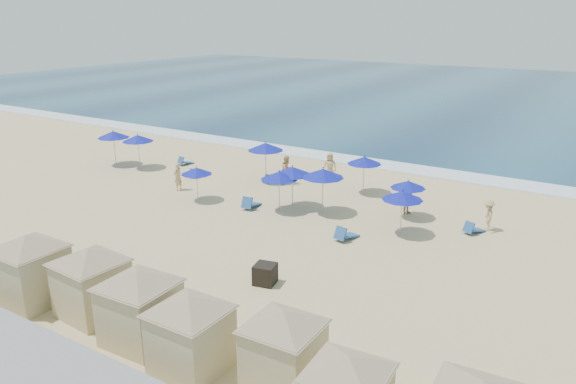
# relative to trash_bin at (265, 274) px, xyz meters

# --- Properties ---
(ground) EXTENTS (160.00, 160.00, 0.00)m
(ground) POSITION_rel_trash_bin_xyz_m (-3.59, 4.04, -0.41)
(ground) COLOR #CDB582
(ground) RESTS_ON ground
(ocean) EXTENTS (160.00, 80.00, 0.06)m
(ocean) POSITION_rel_trash_bin_xyz_m (-3.59, 59.04, -0.38)
(ocean) COLOR #0E2F4F
(ocean) RESTS_ON ground
(surf_line) EXTENTS (160.00, 2.50, 0.08)m
(surf_line) POSITION_rel_trash_bin_xyz_m (-3.59, 19.54, -0.37)
(surf_line) COLOR white
(surf_line) RESTS_ON ground
(trash_bin) EXTENTS (0.98, 0.98, 0.82)m
(trash_bin) POSITION_rel_trash_bin_xyz_m (0.00, 0.00, 0.00)
(trash_bin) COLOR black
(trash_bin) RESTS_ON ground
(cabana_0) EXTENTS (4.72, 4.72, 2.96)m
(cabana_0) POSITION_rel_trash_bin_xyz_m (-6.52, -5.85, 1.28)
(cabana_0) COLOR #C8B789
(cabana_0) RESTS_ON ground
(cabana_1) EXTENTS (4.49, 4.49, 2.82)m
(cabana_1) POSITION_rel_trash_bin_xyz_m (-3.83, -5.27, 1.20)
(cabana_1) COLOR #C8B789
(cabana_1) RESTS_ON ground
(cabana_2) EXTENTS (4.52, 4.52, 2.84)m
(cabana_2) POSITION_rel_trash_bin_xyz_m (-1.08, -5.58, 1.21)
(cabana_2) COLOR #C8B789
(cabana_2) RESTS_ON ground
(cabana_3) EXTENTS (4.35, 4.35, 2.73)m
(cabana_3) POSITION_rel_trash_bin_xyz_m (1.34, -5.85, 1.15)
(cabana_3) COLOR #C8B789
(cabana_3) RESTS_ON ground
(cabana_4) EXTENTS (4.22, 4.22, 2.65)m
(cabana_4) POSITION_rel_trash_bin_xyz_m (4.10, -4.98, 1.10)
(cabana_4) COLOR #C8B789
(cabana_4) RESTS_ON ground
(umbrella_0) EXTENTS (2.23, 2.23, 2.54)m
(umbrella_0) POSITION_rel_trash_bin_xyz_m (-19.50, 9.47, 1.79)
(umbrella_0) COLOR #A5A8AD
(umbrella_0) RESTS_ON ground
(umbrella_1) EXTENTS (2.15, 2.15, 2.44)m
(umbrella_1) POSITION_rel_trash_bin_xyz_m (-17.39, 9.78, 1.71)
(umbrella_1) COLOR #A5A8AD
(umbrella_1) RESTS_ON ground
(umbrella_2) EXTENTS (1.79, 1.79, 2.04)m
(umbrella_2) POSITION_rel_trash_bin_xyz_m (-9.24, 6.53, 1.36)
(umbrella_2) COLOR #A5A8AD
(umbrella_2) RESTS_ON ground
(umbrella_3) EXTENTS (2.30, 2.30, 2.62)m
(umbrella_3) POSITION_rel_trash_bin_xyz_m (-8.13, 11.88, 1.86)
(umbrella_3) COLOR #A5A8AD
(umbrella_3) RESTS_ON ground
(umbrella_4) EXTENTS (2.04, 2.04, 2.32)m
(umbrella_4) POSITION_rel_trash_bin_xyz_m (-4.28, 7.57, 1.60)
(umbrella_4) COLOR #A5A8AD
(umbrella_4) RESTS_ON ground
(umbrella_5) EXTENTS (2.14, 2.14, 2.43)m
(umbrella_5) POSITION_rel_trash_bin_xyz_m (-3.99, 8.46, 1.70)
(umbrella_5) COLOR #A5A8AD
(umbrella_5) RESTS_ON ground
(umbrella_6) EXTENTS (2.06, 2.06, 2.34)m
(umbrella_6) POSITION_rel_trash_bin_xyz_m (-1.75, 12.93, 1.62)
(umbrella_6) COLOR #A5A8AD
(umbrella_6) RESTS_ON ground
(umbrella_7) EXTENTS (2.27, 2.27, 2.58)m
(umbrella_7) POSITION_rel_trash_bin_xyz_m (-2.12, 8.54, 1.82)
(umbrella_7) COLOR #A5A8AD
(umbrella_7) RESTS_ON ground
(umbrella_8) EXTENTS (1.85, 1.85, 2.11)m
(umbrella_8) POSITION_rel_trash_bin_xyz_m (1.99, 10.30, 1.42)
(umbrella_8) COLOR #A5A8AD
(umbrella_8) RESTS_ON ground
(umbrella_9) EXTENTS (2.02, 2.02, 2.30)m
(umbrella_9) POSITION_rel_trash_bin_xyz_m (2.61, 7.91, 1.58)
(umbrella_9) COLOR #A5A8AD
(umbrella_9) RESTS_ON ground
(beach_chair_0) EXTENTS (0.77, 1.27, 0.65)m
(beach_chair_0) POSITION_rel_trash_bin_xyz_m (-15.34, 12.08, -0.19)
(beach_chair_0) COLOR #27518F
(beach_chair_0) RESTS_ON ground
(beach_chair_1) EXTENTS (0.81, 1.27, 0.65)m
(beach_chair_1) POSITION_rel_trash_bin_xyz_m (-12.58, 10.11, -0.19)
(beach_chair_1) COLOR #27518F
(beach_chair_1) RESTS_ON ground
(beach_chair_2) EXTENTS (0.67, 1.18, 0.62)m
(beach_chair_2) POSITION_rel_trash_bin_xyz_m (-7.62, 11.68, -0.20)
(beach_chair_2) COLOR #27518F
(beach_chair_2) RESTS_ON ground
(beach_chair_3) EXTENTS (0.77, 1.44, 0.76)m
(beach_chair_3) POSITION_rel_trash_bin_xyz_m (-5.86, 7.04, -0.15)
(beach_chair_3) COLOR #27518F
(beach_chair_3) RESTS_ON ground
(beach_chair_4) EXTENTS (0.87, 1.45, 0.75)m
(beach_chair_4) POSITION_rel_trash_bin_xyz_m (0.64, 5.79, -0.15)
(beach_chair_4) COLOR #27518F
(beach_chair_4) RESTS_ON ground
(beach_chair_5) EXTENTS (0.98, 1.31, 0.66)m
(beach_chair_5) POSITION_rel_trash_bin_xyz_m (5.59, 9.91, -0.18)
(beach_chair_5) COLOR #27518F
(beach_chair_5) RESTS_ON ground
(beachgoer_0) EXTENTS (0.45, 0.65, 1.71)m
(beachgoer_0) POSITION_rel_trash_bin_xyz_m (-11.58, 7.41, 0.44)
(beachgoer_0) COLOR tan
(beachgoer_0) RESTS_ON ground
(beachgoer_1) EXTENTS (0.85, 1.00, 1.82)m
(beachgoer_1) POSITION_rel_trash_bin_xyz_m (-6.64, 12.08, 0.50)
(beachgoer_1) COLOR tan
(beachgoer_1) RESTS_ON ground
(beachgoer_2) EXTENTS (0.74, 1.01, 1.60)m
(beachgoer_2) POSITION_rel_trash_bin_xyz_m (1.79, 10.86, 0.39)
(beachgoer_2) COLOR tan
(beachgoer_2) RESTS_ON ground
(beachgoer_3) EXTENTS (0.85, 1.15, 1.59)m
(beachgoer_3) POSITION_rel_trash_bin_xyz_m (6.07, 10.71, 0.38)
(beachgoer_3) COLOR tan
(beachgoer_3) RESTS_ON ground
(beachgoer_4) EXTENTS (0.98, 0.77, 1.76)m
(beachgoer_4) POSITION_rel_trash_bin_xyz_m (-4.84, 14.43, 0.47)
(beachgoer_4) COLOR tan
(beachgoer_4) RESTS_ON ground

